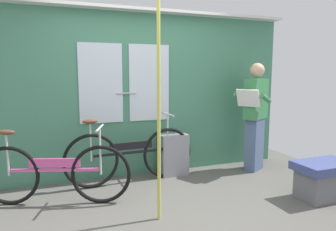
{
  "coord_description": "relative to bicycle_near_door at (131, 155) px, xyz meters",
  "views": [
    {
      "loc": [
        -1.21,
        -3.01,
        1.51
      ],
      "look_at": [
        0.25,
        0.85,
        0.94
      ],
      "focal_mm": 33.29,
      "sensor_mm": 36.0,
      "label": 1
    }
  ],
  "objects": [
    {
      "name": "bicycle_near_door",
      "position": [
        0.0,
        0.0,
        0.0
      ],
      "size": [
        1.81,
        0.44,
        0.94
      ],
      "rotation": [
        0.0,
        0.0,
        0.03
      ],
      "color": "black",
      "rests_on": "ground_plane"
    },
    {
      "name": "trash_bin_by_wall",
      "position": [
        0.68,
        0.13,
        -0.08
      ],
      "size": [
        0.41,
        0.28,
        0.61
      ],
      "primitive_type": "cube",
      "color": "gray",
      "rests_on": "ground_plane"
    },
    {
      "name": "train_door_wall",
      "position": [
        0.21,
        0.34,
        0.86
      ],
      "size": [
        4.67,
        0.28,
        2.39
      ],
      "color": "#427F60",
      "rests_on": "ground_plane"
    },
    {
      "name": "passenger_reading_newspaper",
      "position": [
        1.94,
        -0.11,
        0.48
      ],
      "size": [
        0.62,
        0.57,
        1.65
      ],
      "rotation": [
        0.0,
        0.0,
        3.66
      ],
      "color": "slate",
      "rests_on": "ground_plane"
    },
    {
      "name": "ground_plane",
      "position": [
        0.22,
        -1.05,
        -0.41
      ],
      "size": [
        5.67,
        4.4,
        0.04
      ],
      "primitive_type": "cube",
      "color": "#56544F"
    },
    {
      "name": "handrail_pole",
      "position": [
        0.01,
        -1.16,
        0.79
      ],
      "size": [
        0.04,
        0.04,
        2.35
      ],
      "primitive_type": "cylinder",
      "color": "#C6C14C",
      "rests_on": "ground_plane"
    },
    {
      "name": "bicycle_leaning_behind",
      "position": [
        -0.99,
        -0.38,
        -0.02
      ],
      "size": [
        1.66,
        0.67,
        0.9
      ],
      "rotation": [
        0.0,
        0.0,
        -0.32
      ],
      "color": "black",
      "rests_on": "ground_plane"
    },
    {
      "name": "bench_seat_corner",
      "position": [
        2.04,
        -1.35,
        -0.15
      ],
      "size": [
        0.7,
        0.44,
        0.45
      ],
      "color": "#3D477F",
      "rests_on": "ground_plane"
    }
  ]
}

